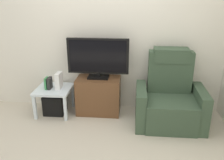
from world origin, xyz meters
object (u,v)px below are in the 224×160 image
(television, at_px, (98,58))
(subwoofer_box, at_px, (55,103))
(recliner_armchair, at_px, (170,99))
(book_leftmost, at_px, (47,83))
(book_middle, at_px, (50,83))
(side_table, at_px, (54,92))
(game_console, at_px, (59,81))
(tv_stand, at_px, (99,95))

(television, xyz_separation_m, subwoofer_box, (-0.70, -0.10, -0.75))
(recliner_armchair, distance_m, book_leftmost, 1.89)
(television, distance_m, book_leftmost, 0.90)
(book_leftmost, xyz_separation_m, book_middle, (0.05, 0.00, 0.00))
(television, height_order, subwoofer_box, television)
(recliner_armchair, distance_m, side_table, 1.79)
(game_console, bearing_deg, subwoofer_box, -173.66)
(tv_stand, xyz_separation_m, side_table, (-0.70, -0.08, 0.07))
(side_table, bearing_deg, television, 8.36)
(subwoofer_box, relative_size, book_leftmost, 1.78)
(television, distance_m, book_middle, 0.85)
(subwoofer_box, relative_size, game_console, 1.25)
(tv_stand, xyz_separation_m, book_leftmost, (-0.80, -0.10, 0.22))
(tv_stand, xyz_separation_m, book_middle, (-0.75, -0.10, 0.22))
(side_table, distance_m, book_leftmost, 0.18)
(subwoofer_box, distance_m, game_console, 0.40)
(tv_stand, xyz_separation_m, subwoofer_box, (-0.70, -0.08, -0.13))
(game_console, bearing_deg, book_middle, -167.86)
(recliner_armchair, relative_size, book_leftmost, 6.07)
(subwoofer_box, distance_m, book_leftmost, 0.37)
(subwoofer_box, relative_size, book_middle, 1.74)
(recliner_armchair, height_order, side_table, recliner_armchair)
(subwoofer_box, bearing_deg, book_middle, -157.98)
(game_console, bearing_deg, television, 8.66)
(book_leftmost, bearing_deg, television, 8.74)
(side_table, bearing_deg, game_console, 6.34)
(television, relative_size, game_console, 3.72)
(recliner_armchair, xyz_separation_m, book_middle, (-1.83, 0.10, 0.14))
(game_console, bearing_deg, tv_stand, 6.91)
(side_table, height_order, game_console, game_console)
(book_leftmost, bearing_deg, subwoofer_box, 11.31)
(television, bearing_deg, book_middle, -170.68)
(side_table, bearing_deg, book_middle, -157.98)
(tv_stand, bearing_deg, side_table, -173.16)
(side_table, distance_m, game_console, 0.21)
(book_middle, bearing_deg, side_table, 22.02)
(television, height_order, book_leftmost, television)
(book_leftmost, height_order, book_middle, book_middle)
(recliner_armchair, xyz_separation_m, subwoofer_box, (-1.78, 0.12, -0.21))
(recliner_armchair, bearing_deg, subwoofer_box, 176.41)
(side_table, bearing_deg, recliner_armchair, -4.00)
(tv_stand, height_order, recliner_armchair, recliner_armchair)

